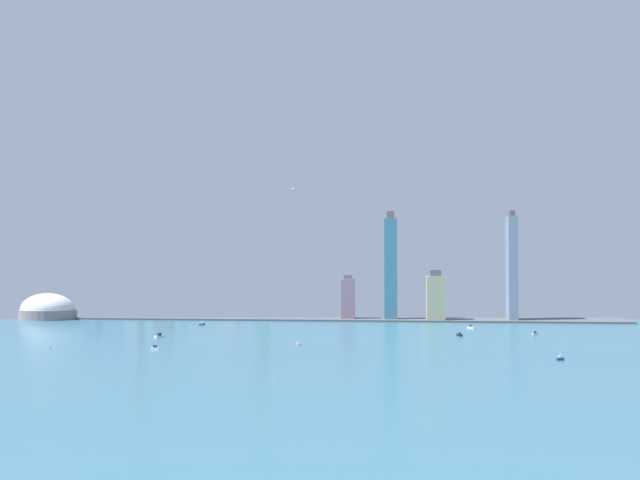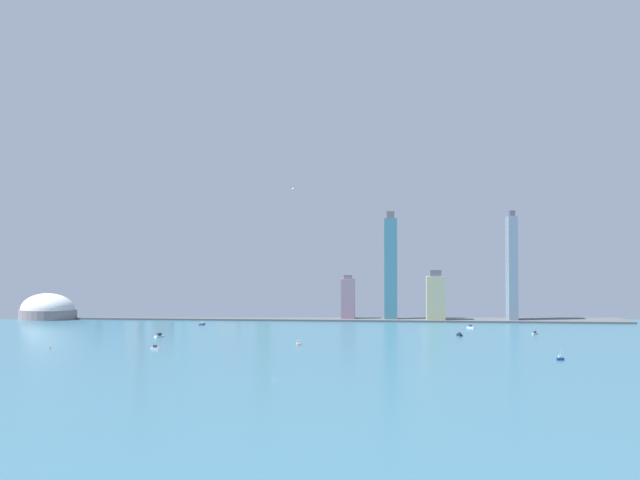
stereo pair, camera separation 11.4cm
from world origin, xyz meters
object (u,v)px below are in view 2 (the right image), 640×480
skyscraper_3 (181,271)px  boat_6 (470,327)px  skyscraper_6 (348,299)px  boat_5 (535,333)px  skyscraper_0 (94,303)px  skyscraper_4 (436,298)px  boat_3 (560,358)px  skyscraper_9 (229,302)px  boat_2 (202,324)px  skyscraper_5 (114,290)px  boat_4 (459,335)px  skyscraper_8 (263,262)px  channel_buoy_0 (50,348)px  skyscraper_2 (431,260)px  airplane (288,189)px  stadium_dome (53,310)px  skyscraper_1 (391,268)px  boat_7 (155,348)px  observation_tower (140,224)px  skyscraper_10 (164,301)px  boat_1 (298,343)px  skyscraper_7 (512,268)px  boat_0 (159,336)px

skyscraper_3 → boat_6: size_ratio=15.61×
skyscraper_6 → boat_5: bearing=-36.4°
skyscraper_0 → skyscraper_4: skyscraper_4 is taller
skyscraper_6 → boat_3: 417.94m
skyscraper_9 → boat_2: size_ratio=3.09×
skyscraper_4 → skyscraper_5: skyscraper_5 is taller
boat_4 → skyscraper_8: bearing=-154.1°
skyscraper_4 → skyscraper_6: skyscraper_4 is taller
boat_5 → channel_buoy_0: 520.98m
skyscraper_2 → boat_5: (102.17, -224.48, -82.58)m
skyscraper_4 → airplane: bearing=174.6°
stadium_dome → skyscraper_0: skyscraper_0 is taller
boat_6 → skyscraper_2: bearing=129.0°
boat_3 → boat_4: (-66.18, 179.45, -0.11)m
skyscraper_6 → skyscraper_5: bearing=173.2°
skyscraper_1 → boat_7: (-227.89, -328.64, -71.12)m
skyscraper_2 → skyscraper_6: bearing=-152.8°
boat_7 → skyscraper_9: bearing=-88.4°
observation_tower → channel_buoy_0: bearing=-83.5°
skyscraper_2 → skyscraper_6: size_ratio=2.73×
skyscraper_10 → boat_1: skyscraper_10 is taller
boat_4 → skyscraper_10: bearing=-134.3°
skyscraper_5 → skyscraper_10: 95.95m
skyscraper_10 → skyscraper_7: bearing=-0.6°
stadium_dome → boat_2: bearing=-18.3°
skyscraper_5 → boat_0: (156.50, -268.95, -36.58)m
skyscraper_10 → channel_buoy_0: skyscraper_10 is taller
boat_0 → skyscraper_10: bearing=46.9°
observation_tower → skyscraper_7: (539.13, -39.54, -63.51)m
skyscraper_0 → boat_2: bearing=-25.7°
boat_7 → observation_tower: bearing=-68.0°
skyscraper_5 → boat_1: 455.12m
skyscraper_10 → boat_0: size_ratio=4.45×
skyscraper_0 → skyscraper_6: (368.30, -1.95, 8.24)m
channel_buoy_0 → airplane: (184.94, 342.64, 183.55)m
boat_2 → boat_4: boat_2 is taller
skyscraper_3 → boat_1: 444.84m
boat_5 → airplane: (-307.30, 172.00, 183.27)m
skyscraper_3 → skyscraper_7: skyscraper_7 is taller
skyscraper_9 → skyscraper_7: bearing=-3.2°
skyscraper_4 → boat_3: (79.30, -355.30, -30.93)m
airplane → boat_0: bearing=-69.1°
skyscraper_1 → skyscraper_10: bearing=178.4°
skyscraper_4 → boat_3: size_ratio=6.97×
skyscraper_10 → boat_7: skyscraper_10 is taller
skyscraper_0 → skyscraper_6: skyscraper_6 is taller
skyscraper_1 → boat_7: 406.19m
skyscraper_2 → skyscraper_3: bearing=175.2°
boat_5 → boat_6: (-65.20, 60.47, 0.36)m
skyscraper_6 → skyscraper_7: size_ratio=0.42×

